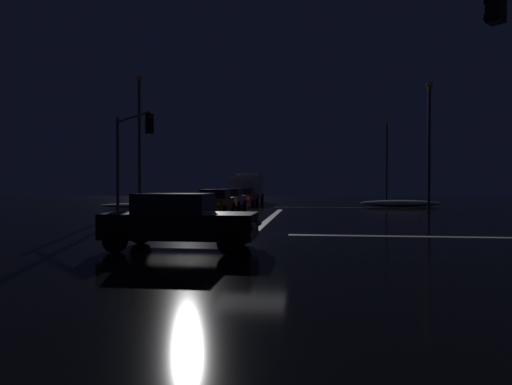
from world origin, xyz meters
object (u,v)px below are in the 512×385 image
at_px(sedan_red, 245,197).
at_px(traffic_signal_nw, 130,145).
at_px(box_truck, 249,187).
at_px(sedan_white, 230,199).
at_px(streetlamp_left_near, 139,133).
at_px(streetlamp_right_near, 429,137).
at_px(sedan_black_crossing, 180,221).
at_px(streetlamp_right_far, 387,156).
at_px(sedan_orange, 215,201).

relative_size(sedan_red, traffic_signal_nw, 0.72).
distance_m(box_truck, traffic_signal_nw, 21.79).
distance_m(sedan_white, streetlamp_left_near, 8.33).
bearing_deg(streetlamp_right_near, sedan_black_crossing, -122.21).
bearing_deg(box_truck, traffic_signal_nw, -100.39).
bearing_deg(streetlamp_right_near, sedan_red, 149.55).
height_order(box_truck, sedan_black_crossing, box_truck).
distance_m(streetlamp_right_near, streetlamp_right_far, 16.00).
distance_m(sedan_red, streetlamp_right_near, 16.52).
bearing_deg(streetlamp_left_near, sedan_black_crossing, -65.03).
xyz_separation_m(box_truck, traffic_signal_nw, (-3.91, -21.30, 2.45)).
xyz_separation_m(sedan_white, traffic_signal_nw, (-4.12, -9.26, 3.36)).
bearing_deg(box_truck, streetlamp_left_near, -112.36).
bearing_deg(streetlamp_right_near, streetlamp_right_far, 90.00).
bearing_deg(sedan_orange, streetlamp_left_near, 150.56).
distance_m(sedan_orange, sedan_white, 6.26).
height_order(sedan_white, sedan_red, same).
xyz_separation_m(sedan_black_crossing, streetlamp_right_far, (11.72, 34.60, 4.10)).
xyz_separation_m(box_truck, streetlamp_right_far, (14.34, 1.33, 3.20)).
xyz_separation_m(sedan_orange, sedan_white, (-0.18, 6.26, 0.00)).
bearing_deg(sedan_black_crossing, sedan_red, 94.36).
height_order(box_truck, streetlamp_right_far, streetlamp_right_far).
bearing_deg(sedan_red, traffic_signal_nw, -106.99).
xyz_separation_m(sedan_red, sedan_black_crossing, (2.04, -26.68, 0.00)).
relative_size(sedan_orange, sedan_red, 1.00).
bearing_deg(streetlamp_left_near, box_truck, 67.64).
relative_size(sedan_black_crossing, streetlamp_right_near, 0.49).
distance_m(sedan_black_crossing, streetlamp_right_far, 36.76).
bearing_deg(sedan_red, box_truck, 95.11).
height_order(streetlamp_right_near, streetlamp_left_near, streetlamp_left_near).
xyz_separation_m(box_truck, streetlamp_right_near, (14.34, -14.67, 3.38)).
relative_size(sedan_white, box_truck, 0.52).
height_order(sedan_white, sedan_black_crossing, same).
bearing_deg(traffic_signal_nw, sedan_black_crossing, -61.38).
distance_m(traffic_signal_nw, streetlamp_left_near, 7.12).
xyz_separation_m(sedan_orange, streetlamp_left_near, (-6.42, 3.62, 4.84)).
bearing_deg(streetlamp_right_near, traffic_signal_nw, -160.03).
bearing_deg(traffic_signal_nw, box_truck, 79.61).
xyz_separation_m(box_truck, streetlamp_left_near, (-6.03, -14.67, 3.93)).
height_order(sedan_red, traffic_signal_nw, traffic_signal_nw).
height_order(box_truck, streetlamp_left_near, streetlamp_left_near).
height_order(sedan_orange, box_truck, box_truck).
xyz_separation_m(sedan_red, box_truck, (-0.59, 6.59, 0.91)).
relative_size(box_truck, sedan_black_crossing, 1.91).
bearing_deg(sedan_red, streetlamp_right_near, -30.45).
bearing_deg(sedan_black_crossing, box_truck, 94.51).
bearing_deg(sedan_white, streetlamp_right_far, 43.41).
bearing_deg(streetlamp_right_near, sedan_white, 169.44).
xyz_separation_m(traffic_signal_nw, streetlamp_right_near, (18.25, 6.63, 0.93)).
relative_size(sedan_white, streetlamp_left_near, 0.44).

